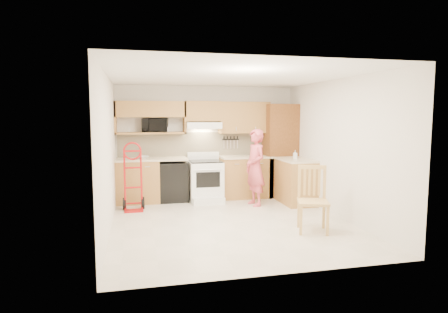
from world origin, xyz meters
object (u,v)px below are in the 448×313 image
object	(u,v)px
microwave	(155,125)
range	(206,177)
hand_truck	(133,180)
dining_chair	(313,199)
person	(255,167)

from	to	relation	value
microwave	range	world-z (taller)	microwave
range	hand_truck	distance (m)	1.60
dining_chair	microwave	bearing A→B (deg)	147.88
hand_truck	dining_chair	world-z (taller)	hand_truck
person	hand_truck	distance (m)	2.45
range	person	bearing A→B (deg)	-32.69
person	hand_truck	xyz separation A→B (m)	(-2.44, 0.11, -0.18)
microwave	dining_chair	xyz separation A→B (m)	(2.31, -2.88, -1.12)
range	dining_chair	world-z (taller)	dining_chair
person	dining_chair	bearing A→B (deg)	-0.14
microwave	person	bearing A→B (deg)	-17.70
microwave	dining_chair	size ratio (longest dim) A/B	0.51
person	dining_chair	world-z (taller)	person
microwave	range	xyz separation A→B (m)	(1.04, -0.35, -1.12)
microwave	person	size ratio (longest dim) A/B	0.34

